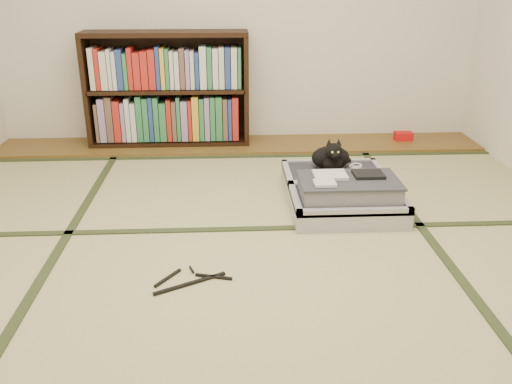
{
  "coord_description": "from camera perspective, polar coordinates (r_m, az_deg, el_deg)",
  "views": [
    {
      "loc": [
        -0.09,
        -2.37,
        1.36
      ],
      "look_at": [
        0.05,
        0.35,
        0.25
      ],
      "focal_mm": 38.0,
      "sensor_mm": 36.0,
      "label": 1
    }
  ],
  "objects": [
    {
      "name": "floor",
      "position": [
        2.74,
        -0.67,
        -7.66
      ],
      "size": [
        4.5,
        4.5,
        0.0
      ],
      "primitive_type": "plane",
      "color": "tan",
      "rests_on": "ground"
    },
    {
      "name": "wood_strip",
      "position": [
        4.58,
        -1.7,
        5.01
      ],
      "size": [
        4.0,
        0.5,
        0.02
      ],
      "primitive_type": "cube",
      "color": "brown",
      "rests_on": "ground"
    },
    {
      "name": "red_item",
      "position": [
        4.83,
        15.24,
        5.7
      ],
      "size": [
        0.15,
        0.09,
        0.07
      ],
      "primitive_type": "cube",
      "rotation": [
        0.0,
        0.0,
        0.0
      ],
      "color": "red",
      "rests_on": "wood_strip"
    },
    {
      "name": "tatami_borders",
      "position": [
        3.17,
        -1.04,
        -3.15
      ],
      "size": [
        4.0,
        4.5,
        0.01
      ],
      "color": "#2D381E",
      "rests_on": "ground"
    },
    {
      "name": "bookcase",
      "position": [
        4.56,
        -9.25,
        10.4
      ],
      "size": [
        1.32,
        0.3,
        0.92
      ],
      "color": "black",
      "rests_on": "wood_strip"
    },
    {
      "name": "suitcase",
      "position": [
        3.42,
        9.0,
        0.1
      ],
      "size": [
        0.66,
        0.88,
        0.26
      ],
      "color": "#BBBBC0",
      "rests_on": "floor"
    },
    {
      "name": "cat",
      "position": [
        3.64,
        7.94,
        3.64
      ],
      "size": [
        0.29,
        0.3,
        0.24
      ],
      "color": "black",
      "rests_on": "suitcase"
    },
    {
      "name": "cable_coil",
      "position": [
        3.74,
        10.46,
        2.72
      ],
      "size": [
        0.09,
        0.09,
        0.02
      ],
      "color": "white",
      "rests_on": "suitcase"
    },
    {
      "name": "hanger",
      "position": [
        2.61,
        -6.91,
        -9.19
      ],
      "size": [
        0.37,
        0.25,
        0.01
      ],
      "color": "black",
      "rests_on": "floor"
    }
  ]
}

